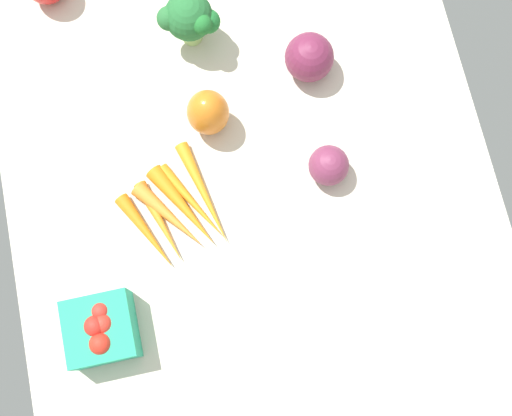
# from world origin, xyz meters

# --- Properties ---
(tablecloth) EXTENTS (1.04, 0.76, 0.02)m
(tablecloth) POSITION_xyz_m (0.00, 0.00, 0.01)
(tablecloth) COLOR beige
(tablecloth) RESTS_ON ground
(red_onion_near_basket) EXTENTS (0.08, 0.08, 0.08)m
(red_onion_near_basket) POSITION_xyz_m (0.22, -0.13, 0.06)
(red_onion_near_basket) COLOR #722645
(red_onion_near_basket) RESTS_ON tablecloth
(carrot_bunch) EXTENTS (0.19, 0.17, 0.03)m
(carrot_bunch) POSITION_xyz_m (0.02, 0.12, 0.03)
(carrot_bunch) COLOR orange
(carrot_bunch) RESTS_ON tablecloth
(broccoli_head) EXTENTS (0.09, 0.10, 0.11)m
(broccoli_head) POSITION_xyz_m (0.31, 0.04, 0.09)
(broccoli_head) COLOR #A7D27A
(broccoli_head) RESTS_ON tablecloth
(bell_pepper_orange) EXTENTS (0.07, 0.07, 0.09)m
(bell_pepper_orange) POSITION_xyz_m (0.16, 0.04, 0.07)
(bell_pepper_orange) COLOR orange
(bell_pepper_orange) RESTS_ON tablecloth
(berry_basket) EXTENTS (0.10, 0.10, 0.07)m
(berry_basket) POSITION_xyz_m (-0.13, 0.26, 0.06)
(berry_basket) COLOR #29A47C
(berry_basket) RESTS_ON tablecloth
(red_onion_center) EXTENTS (0.06, 0.06, 0.06)m
(red_onion_center) POSITION_xyz_m (0.04, -0.12, 0.05)
(red_onion_center) COLOR #7B3050
(red_onion_center) RESTS_ON tablecloth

